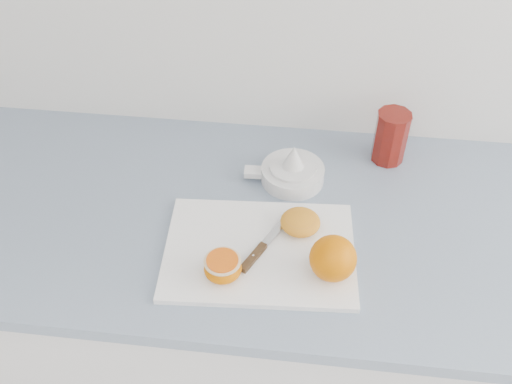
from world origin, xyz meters
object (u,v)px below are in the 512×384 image
cutting_board (260,251)px  citrus_juicer (292,171)px  counter (315,337)px  red_tumbler (390,139)px  half_orange (223,267)px

cutting_board → citrus_juicer: 0.23m
counter → citrus_juicer: size_ratio=13.34×
cutting_board → citrus_juicer: bearing=78.1°
citrus_juicer → cutting_board: bearing=-101.9°
red_tumbler → counter: bearing=-120.9°
half_orange → citrus_juicer: bearing=70.0°
cutting_board → half_orange: 0.10m
citrus_juicer → half_orange: bearing=-110.0°
cutting_board → half_orange: (-0.06, -0.07, 0.03)m
counter → cutting_board: 0.48m
red_tumbler → cutting_board: bearing=-129.0°
half_orange → red_tumbler: red_tumbler is taller
citrus_juicer → counter: bearing=-51.3°
citrus_juicer → red_tumbler: bearing=25.1°
red_tumbler → citrus_juicer: bearing=-154.9°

